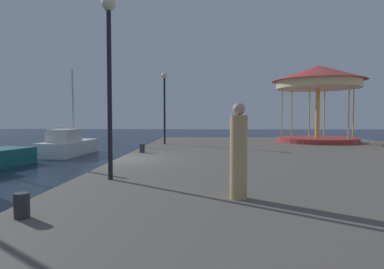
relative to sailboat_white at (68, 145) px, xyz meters
The scene contains 9 objects.
ground_plane 10.02m from the sailboat_white, 57.20° to the right, with size 120.00×120.00×0.00m, color #162338.
quay_dock 15.65m from the sailboat_white, 32.49° to the right, with size 15.56×29.68×0.80m, color #5B564F.
sailboat_white is the anchor object (origin of this frame).
carousel 16.85m from the sailboat_white, ahead, with size 5.99×5.99×5.07m.
lamp_post_near_edge 14.74m from the sailboat_white, 63.51° to the right, with size 0.36×0.36×4.65m.
lamp_post_mid_promenade 7.21m from the sailboat_white, ahead, with size 0.36×0.36×4.38m.
bollard_north 17.27m from the sailboat_white, 69.88° to the right, with size 0.24×0.24×0.40m, color #2D2D33.
bollard_center 8.55m from the sailboat_white, 45.66° to the right, with size 0.24×0.24×0.40m, color #2D2D33.
person_far_corner 17.62m from the sailboat_white, 57.32° to the right, with size 0.34×0.34×1.88m.
Camera 1 is at (3.40, -12.91, 2.38)m, focal length 31.17 mm.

